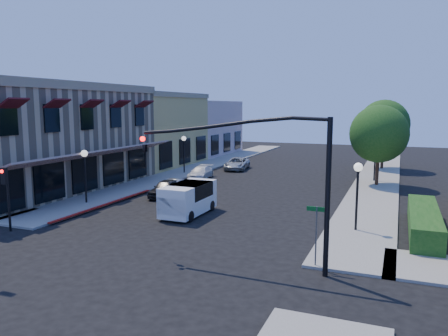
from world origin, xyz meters
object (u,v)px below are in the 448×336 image
at_px(lamppost_right_far, 375,150).
at_px(parked_car_d, 237,164).
at_px(parked_car_a, 166,188).
at_px(parked_car_c, 201,173).
at_px(signal_mast_arm, 272,166).
at_px(street_name_sign, 316,226).
at_px(lamppost_right_near, 358,179).
at_px(street_tree_b, 384,124).
at_px(street_tree_a, 379,134).
at_px(parked_car_b, 173,187).
at_px(lamppost_left_near, 85,163).
at_px(lamppost_left_far, 184,145).
at_px(secondary_signal, 6,187).
at_px(white_van, 188,197).

relative_size(lamppost_right_far, parked_car_d, 0.82).
relative_size(parked_car_a, parked_car_c, 0.96).
height_order(signal_mast_arm, lamppost_right_far, signal_mast_arm).
bearing_deg(street_name_sign, lamppost_right_near, 80.22).
bearing_deg(street_tree_b, parked_car_d, -157.73).
distance_m(street_tree_b, lamppost_right_near, 24.07).
height_order(signal_mast_arm, parked_car_d, signal_mast_arm).
height_order(lamppost_right_near, parked_car_c, lamppost_right_near).
xyz_separation_m(street_tree_a, signal_mast_arm, (-2.94, -20.50, -0.11)).
distance_m(street_tree_b, parked_car_b, 23.71).
distance_m(lamppost_left_near, lamppost_left_far, 14.00).
distance_m(lamppost_right_far, parked_car_d, 13.69).
distance_m(secondary_signal, lamppost_left_far, 20.60).
relative_size(secondary_signal, lamppost_left_far, 0.93).
relative_size(lamppost_right_near, parked_car_b, 1.10).
relative_size(white_van, parked_car_d, 0.96).
bearing_deg(parked_car_d, secondary_signal, -105.14).
distance_m(lamppost_left_far, lamppost_right_far, 17.12).
height_order(white_van, parked_car_a, white_van).
bearing_deg(parked_car_a, lamppost_right_near, -21.05).
bearing_deg(lamppost_left_far, lamppost_right_far, 6.71).
bearing_deg(lamppost_right_near, signal_mast_arm, -112.12).
bearing_deg(white_van, street_name_sign, -34.02).
bearing_deg(lamppost_right_far, street_tree_b, 87.85).
bearing_deg(secondary_signal, parked_car_c, 83.41).
relative_size(lamppost_left_near, lamppost_right_near, 1.00).
bearing_deg(parked_car_c, lamppost_right_near, -46.14).
height_order(lamppost_left_far, white_van, lamppost_left_far).
bearing_deg(lamppost_right_far, secondary_signal, -126.14).
bearing_deg(parked_car_c, street_name_sign, -59.37).
relative_size(signal_mast_arm, lamppost_right_near, 2.24).
bearing_deg(street_tree_b, lamppost_left_near, -125.79).
height_order(secondary_signal, parked_car_a, secondary_signal).
relative_size(street_tree_a, street_name_sign, 2.59).
height_order(secondary_signal, parked_car_c, secondary_signal).
bearing_deg(lamppost_left_far, white_van, -61.99).
bearing_deg(parked_car_b, parked_car_d, 97.27).
xyz_separation_m(street_name_sign, lamppost_left_near, (-16.00, 5.80, 1.04)).
xyz_separation_m(white_van, parked_car_d, (-3.77, 18.47, -0.47)).
bearing_deg(lamppost_left_far, parked_car_c, -37.07).
relative_size(street_tree_b, parked_car_a, 1.96).
bearing_deg(lamppost_left_far, street_tree_b, 30.03).
bearing_deg(street_tree_b, white_van, -112.24).
distance_m(parked_car_c, parked_car_d, 6.52).
distance_m(white_van, parked_car_b, 6.32).
distance_m(lamppost_right_near, parked_car_c, 18.84).
height_order(street_tree_b, signal_mast_arm, street_tree_b).
bearing_deg(street_tree_a, lamppost_right_near, -91.23).
xyz_separation_m(street_tree_b, parked_car_c, (-14.65, -12.00, -4.01)).
distance_m(white_van, parked_car_d, 18.86).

